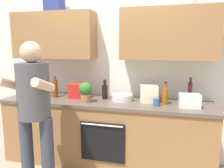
{
  "coord_description": "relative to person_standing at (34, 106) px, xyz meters",
  "views": [
    {
      "loc": [
        0.79,
        -2.7,
        1.6
      ],
      "look_at": [
        0.13,
        -0.1,
        1.15
      ],
      "focal_mm": 34.42,
      "sensor_mm": 36.0,
      "label": 1
    }
  ],
  "objects": [
    {
      "name": "bottle_vinegar",
      "position": [
        -0.18,
        0.78,
        0.04
      ],
      "size": [
        0.07,
        0.07,
        0.3
      ],
      "color": "brown",
      "rests_on": "counter"
    },
    {
      "name": "counter",
      "position": [
        0.56,
        0.75,
        -0.54
      ],
      "size": [
        2.84,
        0.67,
        0.9
      ],
      "color": "olive",
      "rests_on": "ground"
    },
    {
      "name": "potted_herb",
      "position": [
        0.35,
        0.61,
        0.06
      ],
      "size": [
        0.17,
        0.17,
        0.27
      ],
      "color": "#9E6647",
      "rests_on": "counter"
    },
    {
      "name": "knife_block",
      "position": [
        -0.36,
        0.71,
        0.02
      ],
      "size": [
        0.1,
        0.14,
        0.27
      ],
      "color": "brown",
      "rests_on": "counter"
    },
    {
      "name": "bottle_syrup",
      "position": [
        1.35,
        0.75,
        0.02
      ],
      "size": [
        0.08,
        0.08,
        0.29
      ],
      "color": "#8C4C14",
      "rests_on": "counter"
    },
    {
      "name": "mixing_bowl",
      "position": [
        0.79,
        0.83,
        -0.04
      ],
      "size": [
        0.29,
        0.29,
        0.09
      ],
      "primitive_type": "cylinder",
      "color": "silver",
      "rests_on": "counter"
    },
    {
      "name": "grocery_bag_rice",
      "position": [
        1.15,
        0.84,
        0.02
      ],
      "size": [
        0.25,
        0.24,
        0.22
      ],
      "primitive_type": "cube",
      "rotation": [
        0.0,
        0.0,
        0.15
      ],
      "color": "beige",
      "rests_on": "counter"
    },
    {
      "name": "grocery_bag_crisps",
      "position": [
        0.17,
        0.81,
        0.01
      ],
      "size": [
        0.25,
        0.15,
        0.2
      ],
      "primitive_type": "cube",
      "rotation": [
        0.0,
        0.0,
        -0.0
      ],
      "color": "red",
      "rests_on": "counter"
    },
    {
      "name": "cup_tea",
      "position": [
        1.25,
        0.65,
        -0.04
      ],
      "size": [
        0.08,
        0.08,
        0.1
      ],
      "primitive_type": "cylinder",
      "color": "#33598C",
      "rests_on": "counter"
    },
    {
      "name": "bottle_wine",
      "position": [
        1.66,
        0.93,
        0.06
      ],
      "size": [
        0.05,
        0.05,
        0.33
      ],
      "color": "#471419",
      "rests_on": "counter"
    },
    {
      "name": "bottle_soy",
      "position": [
        0.54,
        0.85,
        0.02
      ],
      "size": [
        0.08,
        0.08,
        0.27
      ],
      "color": "black",
      "rests_on": "counter"
    },
    {
      "name": "ground_plane",
      "position": [
        0.56,
        0.75,
        -0.99
      ],
      "size": [
        12.0,
        12.0,
        0.0
      ],
      "primitive_type": "plane",
      "color": "gray"
    },
    {
      "name": "person_standing",
      "position": [
        0.0,
        0.0,
        0.0
      ],
      "size": [
        0.49,
        0.45,
        1.67
      ],
      "color": "#383D4C",
      "rests_on": "ground"
    },
    {
      "name": "bottle_juice",
      "position": [
        -0.52,
        0.57,
        -0.0
      ],
      "size": [
        0.07,
        0.07,
        0.21
      ],
      "color": "orange",
      "rests_on": "counter"
    },
    {
      "name": "grocery_bag_produce",
      "position": [
        1.64,
        0.69,
        -0.01
      ],
      "size": [
        0.25,
        0.18,
        0.16
      ],
      "primitive_type": "cube",
      "rotation": [
        0.0,
        0.0,
        0.05
      ],
      "color": "silver",
      "rests_on": "counter"
    },
    {
      "name": "back_wall_unit",
      "position": [
        0.56,
        1.02,
        0.51
      ],
      "size": [
        4.0,
        0.38,
        2.5
      ],
      "color": "silver",
      "rests_on": "ground"
    }
  ]
}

